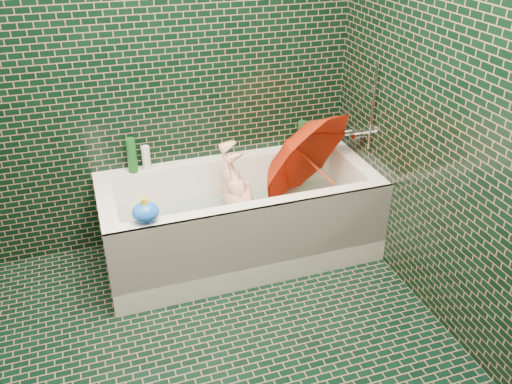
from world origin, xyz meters
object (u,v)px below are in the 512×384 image
object	(u,v)px
umbrella	(321,172)
bath_toy	(146,212)
rubber_duck	(291,142)
child	(245,215)
bathtub	(241,227)

from	to	relation	value
umbrella	bath_toy	world-z (taller)	umbrella
umbrella	bath_toy	size ratio (longest dim) A/B	3.96
rubber_duck	child	bearing A→B (deg)	-126.95
bathtub	umbrella	size ratio (longest dim) A/B	2.39
umbrella	bathtub	bearing A→B (deg)	159.59
bathtub	child	distance (m)	0.11
rubber_duck	bath_toy	bearing A→B (deg)	-136.08
bath_toy	child	bearing A→B (deg)	0.17
child	rubber_duck	distance (m)	0.64
umbrella	child	bearing A→B (deg)	162.87
child	bath_toy	bearing A→B (deg)	-60.11
bathtub	umbrella	bearing A→B (deg)	-5.50
child	rubber_duck	bearing A→B (deg)	136.71
umbrella	bath_toy	xyz separation A→B (m)	(-1.13, -0.24, 0.07)
child	bath_toy	xyz separation A→B (m)	(-0.63, -0.26, 0.30)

